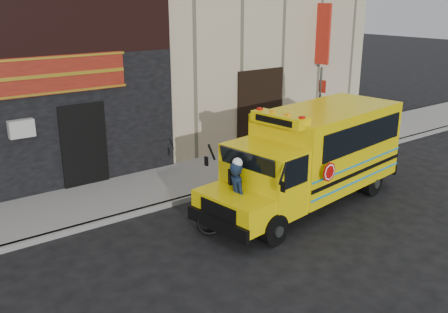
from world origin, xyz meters
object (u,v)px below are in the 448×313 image
sign_pole (319,112)px  cyclist (237,199)px  school_bus (314,153)px  bicycle (232,213)px

sign_pole → cyclist: 6.43m
school_bus → cyclist: bearing=-174.8°
school_bus → sign_pole: 3.69m
sign_pole → bicycle: bearing=-155.8°
bicycle → cyclist: size_ratio=1.00×
sign_pole → cyclist: size_ratio=1.87×
sign_pole → bicycle: 6.59m
cyclist → sign_pole: bearing=-51.1°
school_bus → bicycle: size_ratio=3.84×
bicycle → cyclist: (0.12, -0.04, 0.37)m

